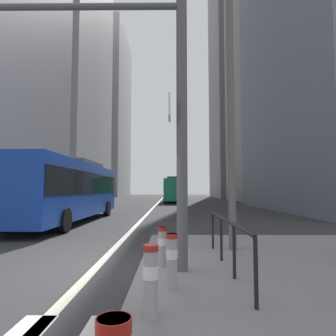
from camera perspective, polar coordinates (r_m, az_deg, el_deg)
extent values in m
plane|color=#303033|center=(26.74, -3.10, -7.84)|extent=(160.00, 160.00, 0.00)
cube|color=beige|center=(36.71, -2.12, -6.83)|extent=(0.20, 80.00, 0.01)
cube|color=#9E9EA3|center=(57.30, -18.53, 18.90)|extent=(10.91, 22.69, 47.91)
cube|color=#9E9EA3|center=(82.05, -12.14, 9.97)|extent=(11.60, 21.74, 43.19)
cube|color=gray|center=(55.31, 18.34, 25.36)|extent=(10.67, 16.42, 57.56)
cube|color=gray|center=(72.02, 13.32, 16.54)|extent=(11.46, 16.29, 54.06)
cube|color=#14389E|center=(16.83, -18.35, -3.96)|extent=(2.63, 12.04, 2.75)
cube|color=black|center=(16.83, -18.32, -2.79)|extent=(2.66, 11.80, 1.10)
cube|color=#4C4C51|center=(18.60, -16.40, 0.71)|extent=(1.80, 4.34, 0.30)
cylinder|color=black|center=(12.87, -19.13, -9.41)|extent=(0.31, 1.00, 1.00)
cylinder|color=black|center=(13.87, -28.58, -8.74)|extent=(0.31, 1.00, 1.00)
cylinder|color=black|center=(20.24, -11.53, -7.55)|extent=(0.31, 1.00, 1.00)
cylinder|color=black|center=(20.89, -18.02, -7.32)|extent=(0.31, 1.00, 1.00)
cube|color=#198456|center=(41.34, 1.17, -4.14)|extent=(2.65, 11.42, 2.75)
cube|color=black|center=(41.34, 1.17, -3.67)|extent=(2.69, 11.19, 1.10)
cube|color=#4C4C51|center=(39.66, 1.17, -1.94)|extent=(1.80, 4.12, 0.30)
cylinder|color=black|center=(45.02, -0.35, -5.70)|extent=(0.31, 1.00, 1.00)
cylinder|color=black|center=(45.02, 2.72, -5.70)|extent=(0.31, 1.00, 1.00)
cylinder|color=black|center=(37.74, -0.66, -6.01)|extent=(0.31, 1.00, 1.00)
cylinder|color=black|center=(37.74, 3.00, -6.00)|extent=(0.31, 1.00, 1.00)
cube|color=#B2A899|center=(35.83, -12.31, -5.42)|extent=(1.84, 4.27, 1.10)
cube|color=black|center=(35.96, -12.24, -4.12)|extent=(1.53, 2.32, 0.52)
cylinder|color=black|center=(34.25, -11.33, -6.42)|extent=(0.23, 0.64, 0.64)
cylinder|color=black|center=(34.64, -14.30, -6.34)|extent=(0.23, 0.64, 0.64)
cylinder|color=black|center=(37.09, -10.47, -6.25)|extent=(0.23, 0.64, 0.64)
cylinder|color=black|center=(37.45, -13.23, -6.19)|extent=(0.23, 0.64, 0.64)
cube|color=black|center=(61.30, 2.74, -4.93)|extent=(1.89, 4.06, 1.10)
cube|color=black|center=(61.15, 2.74, -4.18)|extent=(1.56, 2.21, 0.52)
cylinder|color=black|center=(62.68, 1.89, -5.42)|extent=(0.24, 0.65, 0.64)
cylinder|color=black|center=(62.69, 3.56, -5.42)|extent=(0.24, 0.65, 0.64)
cylinder|color=black|center=(59.95, 1.88, -5.48)|extent=(0.24, 0.65, 0.64)
cylinder|color=black|center=(59.97, 3.63, -5.47)|extent=(0.24, 0.65, 0.64)
cube|color=#232838|center=(54.70, 2.24, -5.03)|extent=(1.82, 4.07, 1.10)
cube|color=black|center=(54.54, 2.24, -4.18)|extent=(1.52, 2.20, 0.52)
cylinder|color=black|center=(56.08, 1.28, -5.57)|extent=(0.23, 0.64, 0.64)
cylinder|color=black|center=(56.11, 3.15, -5.57)|extent=(0.23, 0.64, 0.64)
cylinder|color=black|center=(53.32, 1.29, -5.65)|extent=(0.23, 0.64, 0.64)
cylinder|color=black|center=(53.36, 3.25, -5.64)|extent=(0.23, 0.64, 0.64)
cylinder|color=#515156|center=(6.15, 2.65, 9.17)|extent=(0.22, 0.22, 6.00)
cylinder|color=#515156|center=(7.68, -24.82, 26.04)|extent=(6.36, 0.14, 0.14)
cube|color=white|center=(6.02, 0.28, 11.43)|extent=(0.04, 0.60, 0.44)
cylinder|color=#56565B|center=(8.55, 11.83, 12.36)|extent=(0.20, 0.20, 8.00)
cylinder|color=#B21E19|center=(1.81, -10.30, -27.41)|extent=(0.20, 0.20, 0.08)
cylinder|color=#99999E|center=(4.01, -3.33, -20.65)|extent=(0.18, 0.18, 0.89)
cylinder|color=white|center=(3.98, -3.32, -19.18)|extent=(0.19, 0.19, 0.16)
cylinder|color=#B21E19|center=(3.91, -3.30, -14.94)|extent=(0.20, 0.20, 0.08)
cylinder|color=#99999E|center=(5.11, 0.72, -17.16)|extent=(0.18, 0.18, 0.86)
cylinder|color=white|center=(5.09, 0.72, -16.02)|extent=(0.19, 0.19, 0.16)
cylinder|color=#B21E19|center=(5.04, 0.72, -12.81)|extent=(0.20, 0.20, 0.08)
cylinder|color=#99999E|center=(6.44, -1.08, -14.72)|extent=(0.18, 0.18, 0.80)
cylinder|color=white|center=(6.42, -1.08, -13.87)|extent=(0.19, 0.19, 0.14)
cylinder|color=#B21E19|center=(6.38, -1.08, -11.52)|extent=(0.20, 0.20, 0.08)
cylinder|color=black|center=(4.40, 16.38, -18.57)|extent=(0.06, 0.06, 0.95)
cylinder|color=black|center=(5.70, 12.49, -15.27)|extent=(0.06, 0.06, 0.95)
cylinder|color=black|center=(7.02, 10.11, -13.17)|extent=(0.06, 0.06, 0.95)
cylinder|color=black|center=(8.36, 8.52, -11.72)|extent=(0.06, 0.06, 0.95)
cylinder|color=black|center=(6.29, 11.11, -9.85)|extent=(0.06, 4.10, 0.06)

